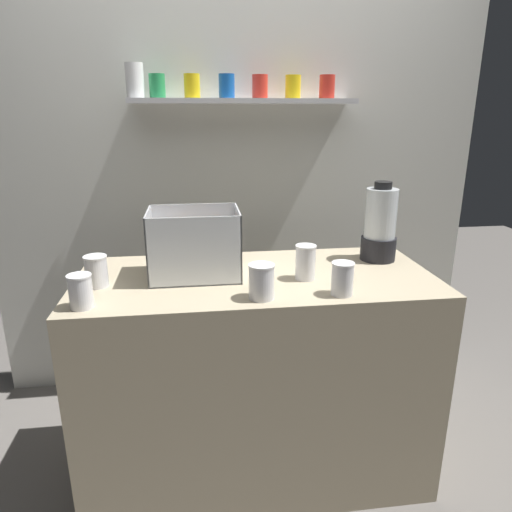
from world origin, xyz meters
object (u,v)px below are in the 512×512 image
object	(u,v)px
blender_pitcher	(380,226)
juice_cup_mango_middle	(261,284)
carrot_display_bin	(195,255)
juice_cup_orange_far_left	(81,293)
juice_cup_pomegranate_far_right	(342,281)
juice_cup_mango_left	(97,273)
juice_cup_carrot_right	(305,263)

from	to	relation	value
blender_pitcher	juice_cup_mango_middle	world-z (taller)	blender_pitcher
carrot_display_bin	juice_cup_orange_far_left	size ratio (longest dim) A/B	3.02
juice_cup_pomegranate_far_right	juice_cup_mango_left	bearing A→B (deg)	167.33
juice_cup_orange_far_left	juice_cup_mango_middle	size ratio (longest dim) A/B	0.93
carrot_display_bin	blender_pitcher	size ratio (longest dim) A/B	1.02
juice_cup_carrot_right	juice_cup_pomegranate_far_right	world-z (taller)	juice_cup_carrot_right
blender_pitcher	juice_cup_mango_left	xyz separation A→B (m)	(-1.15, -0.17, -0.10)
blender_pitcher	juice_cup_mango_middle	bearing A→B (deg)	-147.03
juice_cup_carrot_right	juice_cup_pomegranate_far_right	size ratio (longest dim) A/B	1.14
juice_cup_carrot_right	juice_cup_pomegranate_far_right	xyz separation A→B (m)	(0.09, -0.17, -0.01)
juice_cup_mango_left	juice_cup_pomegranate_far_right	distance (m)	0.89
carrot_display_bin	juice_cup_mango_left	size ratio (longest dim) A/B	2.95
blender_pitcher	juice_cup_mango_left	size ratio (longest dim) A/B	2.89
juice_cup_orange_far_left	juice_cup_pomegranate_far_right	distance (m)	0.88
juice_cup_orange_far_left	juice_cup_carrot_right	world-z (taller)	juice_cup_carrot_right
juice_cup_orange_far_left	juice_cup_carrot_right	distance (m)	0.81
juice_cup_mango_left	juice_cup_carrot_right	world-z (taller)	juice_cup_carrot_right
juice_cup_orange_far_left	blender_pitcher	bearing A→B (deg)	17.55
juice_cup_mango_middle	juice_cup_orange_far_left	bearing A→B (deg)	-179.87
blender_pitcher	juice_cup_mango_middle	distance (m)	0.68
juice_cup_pomegranate_far_right	juice_cup_carrot_right	bearing A→B (deg)	117.86
blender_pitcher	juice_cup_carrot_right	world-z (taller)	blender_pitcher
juice_cup_mango_left	carrot_display_bin	bearing A→B (deg)	10.97
juice_cup_carrot_right	carrot_display_bin	bearing A→B (deg)	167.43
juice_cup_mango_left	juice_cup_orange_far_left	bearing A→B (deg)	-93.78
juice_cup_mango_middle	juice_cup_carrot_right	distance (m)	0.26
blender_pitcher	juice_cup_orange_far_left	world-z (taller)	blender_pitcher
juice_cup_orange_far_left	juice_cup_carrot_right	size ratio (longest dim) A/B	0.85
juice_cup_mango_left	juice_cup_mango_middle	distance (m)	0.62
blender_pitcher	juice_cup_pomegranate_far_right	bearing A→B (deg)	-126.98
carrot_display_bin	blender_pitcher	xyz separation A→B (m)	(0.79, 0.10, 0.06)
juice_cup_mango_middle	juice_cup_carrot_right	world-z (taller)	juice_cup_carrot_right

